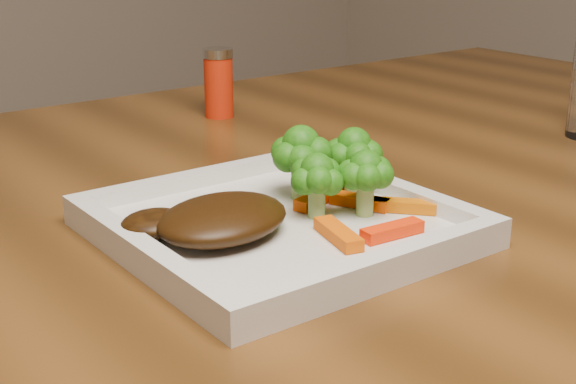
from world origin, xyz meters
TOP-DOWN VIEW (x-y plane):
  - plate at (0.05, -0.17)m, footprint 0.27×0.27m
  - steak at (-0.00, -0.16)m, footprint 0.13×0.11m
  - broccoli_0 at (0.11, -0.13)m, footprint 0.08×0.08m
  - broccoli_1 at (0.15, -0.15)m, footprint 0.08×0.08m
  - broccoli_2 at (0.12, -0.20)m, footprint 0.06×0.06m
  - broccoli_3 at (0.09, -0.17)m, footprint 0.07×0.07m
  - carrot_0 at (0.11, -0.25)m, footprint 0.06×0.02m
  - carrot_1 at (0.16, -0.21)m, footprint 0.05×0.05m
  - carrot_2 at (0.07, -0.23)m, footprint 0.03×0.06m
  - carrot_3 at (0.15, -0.13)m, footprint 0.06×0.05m
  - carrot_5 at (0.13, -0.18)m, footprint 0.04×0.05m
  - carrot_6 at (0.11, -0.15)m, footprint 0.06×0.03m
  - spice_shaker at (0.24, 0.23)m, footprint 0.05×0.05m

SIDE VIEW (x-z plane):
  - plate at x=0.05m, z-range 0.75..0.76m
  - carrot_0 at x=0.11m, z-range 0.76..0.77m
  - carrot_1 at x=0.16m, z-range 0.76..0.77m
  - carrot_2 at x=0.07m, z-range 0.76..0.77m
  - carrot_3 at x=0.15m, z-range 0.76..0.77m
  - carrot_5 at x=0.13m, z-range 0.76..0.77m
  - carrot_6 at x=0.11m, z-range 0.76..0.77m
  - steak at x=0.00m, z-range 0.76..0.79m
  - broccoli_2 at x=0.12m, z-range 0.76..0.82m
  - broccoli_3 at x=0.09m, z-range 0.76..0.82m
  - broccoli_1 at x=0.15m, z-range 0.76..0.83m
  - spice_shaker at x=0.24m, z-range 0.75..0.84m
  - broccoli_0 at x=0.11m, z-range 0.76..0.83m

